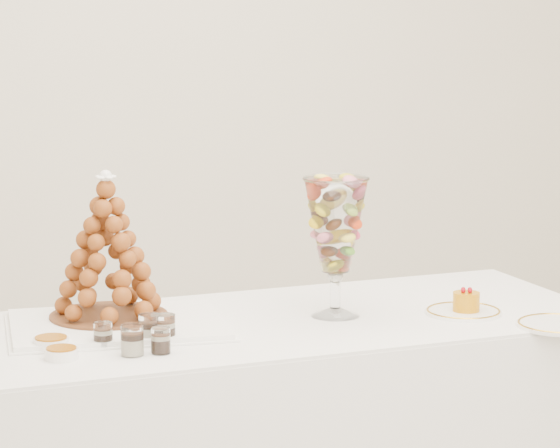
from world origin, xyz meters
name	(u,v)px	position (x,y,z in m)	size (l,w,h in m)	color
buffet_table	(264,447)	(-0.10, 0.13, 0.35)	(1.84, 0.78, 0.69)	white
lace_tray	(117,325)	(-0.48, 0.19, 0.70)	(0.54, 0.40, 0.02)	white
macaron_vase	(336,227)	(0.10, 0.12, 0.93)	(0.17, 0.17, 0.37)	white
cake_plate	(463,312)	(0.43, 0.02, 0.70)	(0.20, 0.20, 0.01)	white
spare_plate	(559,325)	(0.60, -0.18, 0.70)	(0.22, 0.22, 0.01)	white
verrine_a	(103,335)	(-0.55, 0.01, 0.72)	(0.05, 0.05, 0.06)	white
verrine_b	(149,329)	(-0.43, 0.02, 0.73)	(0.05, 0.05, 0.07)	white
verrine_c	(165,328)	(-0.40, 0.01, 0.73)	(0.05, 0.05, 0.07)	white
verrine_d	(132,340)	(-0.50, -0.08, 0.73)	(0.05, 0.05, 0.07)	white
verrine_e	(161,341)	(-0.43, -0.09, 0.72)	(0.05, 0.05, 0.06)	white
ramekin_back	(51,344)	(-0.67, 0.04, 0.70)	(0.09, 0.09, 0.03)	white
ramekin_front	(61,354)	(-0.67, -0.06, 0.70)	(0.08, 0.08, 0.02)	white
croquembouche	(107,246)	(-0.48, 0.25, 0.90)	(0.31, 0.31, 0.38)	brown
mousse_cake	(466,301)	(0.44, 0.02, 0.73)	(0.07, 0.07, 0.06)	#C47B09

